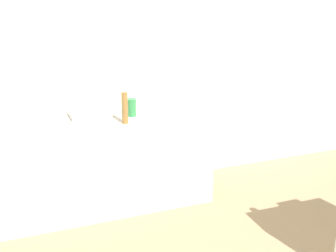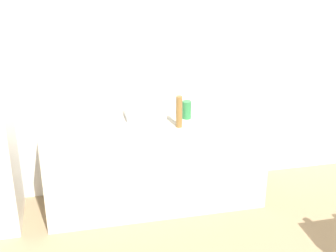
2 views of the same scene
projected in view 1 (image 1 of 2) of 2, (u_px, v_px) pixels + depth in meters
wall_back at (42, 71)px, 4.42m from camera, size 8.00×0.06×2.60m
counter at (101, 162)px, 4.49m from camera, size 2.08×0.66×0.92m
sink_basin at (90, 113)px, 4.34m from camera, size 0.37×0.26×0.06m
bottle_tall at (125, 108)px, 4.11m from camera, size 0.06×0.06×0.29m
bottle_short at (132, 107)px, 4.33m from camera, size 0.08×0.08×0.16m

